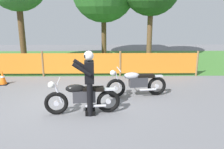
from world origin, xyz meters
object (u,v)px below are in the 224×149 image
object	(u,v)px
rider_lead	(89,80)
traffic_cone	(3,78)
motorcycle_trailing	(136,83)
motorcycle_lead	(82,97)

from	to	relation	value
rider_lead	traffic_cone	size ratio (longest dim) A/B	3.19
motorcycle_trailing	traffic_cone	xyz separation A→B (m)	(-4.79, 1.31, -0.19)
motorcycle_trailing	motorcycle_lead	bearing A→B (deg)	30.59
motorcycle_trailing	traffic_cone	size ratio (longest dim) A/B	3.68
motorcycle_lead	motorcycle_trailing	bearing A→B (deg)	-145.93
rider_lead	motorcycle_trailing	bearing A→B (deg)	-142.67
motorcycle_trailing	rider_lead	world-z (taller)	rider_lead
motorcycle_lead	traffic_cone	world-z (taller)	motorcycle_lead
motorcycle_lead	motorcycle_trailing	distance (m)	2.04
motorcycle_trailing	traffic_cone	bearing A→B (deg)	-23.71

